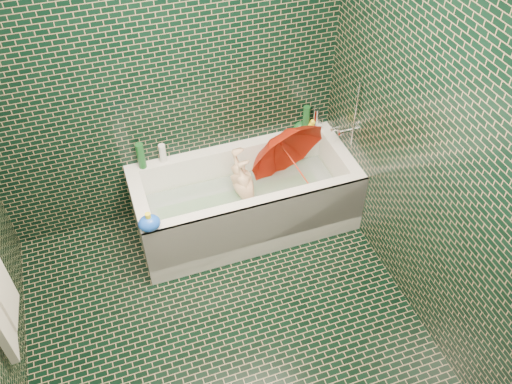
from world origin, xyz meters
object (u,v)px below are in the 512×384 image
object	(u,v)px
child	(248,195)
bath_toy	(149,223)
bathtub	(246,205)
umbrella	(295,164)
rubber_duck	(309,125)

from	to	relation	value
child	bath_toy	distance (m)	0.92
bathtub	umbrella	size ratio (longest dim) A/B	2.71
bathtub	umbrella	world-z (taller)	umbrella
rubber_duck	bath_toy	world-z (taller)	bath_toy
bathtub	child	xyz separation A→B (m)	(0.02, 0.01, 0.10)
bath_toy	umbrella	bearing A→B (deg)	-4.31
umbrella	bath_toy	world-z (taller)	umbrella
rubber_duck	bath_toy	bearing A→B (deg)	-138.69
bathtub	child	bearing A→B (deg)	35.64
child	umbrella	world-z (taller)	umbrella
child	rubber_duck	xyz separation A→B (m)	(0.64, 0.32, 0.29)
bathtub	rubber_duck	size ratio (longest dim) A/B	13.33
rubber_duck	bath_toy	xyz separation A→B (m)	(-1.44, -0.66, 0.02)
umbrella	rubber_duck	xyz separation A→B (m)	(0.27, 0.35, 0.05)
umbrella	bath_toy	size ratio (longest dim) A/B	3.42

